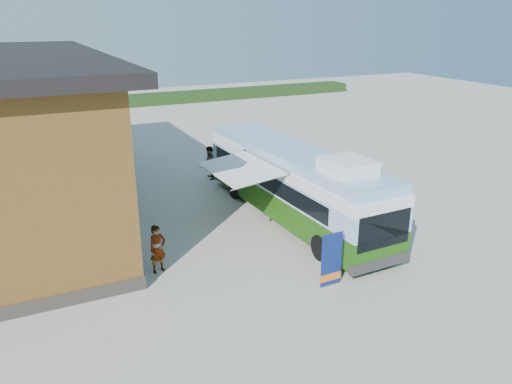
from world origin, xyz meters
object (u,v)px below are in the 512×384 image
banner (331,264)px  person_b (210,163)px  bus (293,181)px  slurry_tanker (97,145)px  picnic_table (281,204)px  person_a (158,249)px

banner → person_b: banner is taller
bus → person_b: (-1.37, 7.36, -0.89)m
person_b → slurry_tanker: bearing=-122.0°
bus → person_b: size_ratio=6.53×
bus → banner: size_ratio=6.32×
slurry_tanker → picnic_table: bearing=-60.5°
banner → slurry_tanker: (-5.04, 18.62, 0.64)m
banner → picnic_table: (1.51, 6.47, -0.22)m
banner → picnic_table: bearing=75.1°
person_b → slurry_tanker: size_ratio=0.28×
picnic_table → slurry_tanker: (-6.55, 12.16, 0.86)m
bus → slurry_tanker: bus is taller
banner → person_b: size_ratio=1.03×
person_b → bus: bearing=22.4°
picnic_table → person_b: person_b is taller
bus → person_a: 7.51m
picnic_table → person_b: 6.95m
bus → banner: bearing=-108.8°
banner → person_a: 6.39m
banner → slurry_tanker: size_ratio=0.29×
bus → slurry_tanker: bearing=116.8°
person_b → slurry_tanker: slurry_tanker is taller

